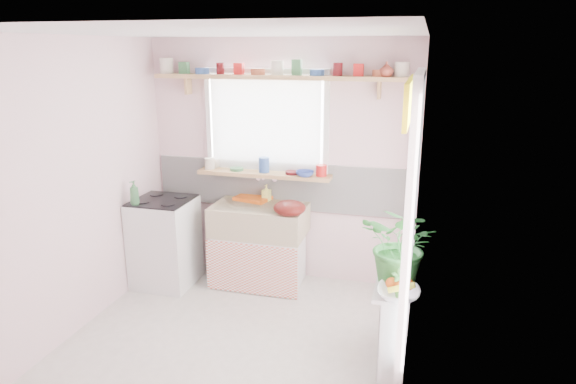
# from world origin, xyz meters

# --- Properties ---
(room) EXTENTS (3.20, 3.20, 3.20)m
(room) POSITION_xyz_m (0.66, 0.86, 1.37)
(room) COLOR silver
(room) RESTS_ON ground
(sink_unit) EXTENTS (0.95, 0.65, 1.11)m
(sink_unit) POSITION_xyz_m (-0.15, 1.29, 0.43)
(sink_unit) COLOR white
(sink_unit) RESTS_ON ground
(cooker) EXTENTS (0.58, 0.58, 0.93)m
(cooker) POSITION_xyz_m (-1.10, 1.05, 0.46)
(cooker) COLOR white
(cooker) RESTS_ON ground
(radiator_ledge) EXTENTS (0.22, 0.95, 0.78)m
(radiator_ledge) POSITION_xyz_m (1.30, 0.20, 0.40)
(radiator_ledge) COLOR white
(radiator_ledge) RESTS_ON ground
(windowsill) EXTENTS (1.40, 0.22, 0.04)m
(windowsill) POSITION_xyz_m (-0.15, 1.48, 1.14)
(windowsill) COLOR tan
(windowsill) RESTS_ON room
(pine_shelf) EXTENTS (2.52, 0.24, 0.04)m
(pine_shelf) POSITION_xyz_m (0.00, 1.47, 2.12)
(pine_shelf) COLOR tan
(pine_shelf) RESTS_ON room
(shelf_crockery) EXTENTS (2.47, 0.11, 0.12)m
(shelf_crockery) POSITION_xyz_m (-0.02, 1.47, 2.19)
(shelf_crockery) COLOR silver
(shelf_crockery) RESTS_ON pine_shelf
(sill_crockery) EXTENTS (1.35, 0.11, 0.12)m
(sill_crockery) POSITION_xyz_m (-0.15, 1.48, 1.22)
(sill_crockery) COLOR silver
(sill_crockery) RESTS_ON windowsill
(dish_tray) EXTENTS (0.41, 0.34, 0.04)m
(dish_tray) POSITION_xyz_m (-0.28, 1.50, 0.87)
(dish_tray) COLOR orange
(dish_tray) RESTS_ON sink_unit
(colander) EXTENTS (0.35, 0.35, 0.14)m
(colander) POSITION_xyz_m (0.22, 1.10, 0.92)
(colander) COLOR #54110E
(colander) RESTS_ON sink_unit
(jade_plant) EXTENTS (0.68, 0.64, 0.60)m
(jade_plant) POSITION_xyz_m (1.33, 0.02, 1.07)
(jade_plant) COLOR #2D722F
(jade_plant) RESTS_ON radiator_ledge
(fruit_bowl) EXTENTS (0.30, 0.30, 0.07)m
(fruit_bowl) POSITION_xyz_m (1.33, -0.20, 0.81)
(fruit_bowl) COLOR white
(fruit_bowl) RESTS_ON radiator_ledge
(herb_pot) EXTENTS (0.12, 0.10, 0.20)m
(herb_pot) POSITION_xyz_m (1.33, -0.20, 0.88)
(herb_pot) COLOR #336528
(herb_pot) RESTS_ON radiator_ledge
(soap_bottle_sink) EXTENTS (0.09, 0.09, 0.17)m
(soap_bottle_sink) POSITION_xyz_m (-0.13, 1.50, 0.94)
(soap_bottle_sink) COLOR #FEFA71
(soap_bottle_sink) RESTS_ON sink_unit
(sill_cup) EXTENTS (0.15, 0.15, 0.10)m
(sill_cup) POSITION_xyz_m (-0.71, 1.54, 1.21)
(sill_cup) COLOR beige
(sill_cup) RESTS_ON windowsill
(sill_bowl) EXTENTS (0.22, 0.22, 0.06)m
(sill_bowl) POSITION_xyz_m (0.30, 1.42, 1.19)
(sill_bowl) COLOR #324AA4
(sill_bowl) RESTS_ON windowsill
(shelf_vase) EXTENTS (0.15, 0.15, 0.14)m
(shelf_vase) POSITION_xyz_m (1.04, 1.43, 2.21)
(shelf_vase) COLOR #A64433
(shelf_vase) RESTS_ON pine_shelf
(cooker_bottle) EXTENTS (0.12, 0.12, 0.24)m
(cooker_bottle) POSITION_xyz_m (-1.27, 0.83, 1.03)
(cooker_bottle) COLOR #397243
(cooker_bottle) RESTS_ON cooker
(fruit) EXTENTS (0.20, 0.14, 0.10)m
(fruit) POSITION_xyz_m (1.34, -0.19, 0.87)
(fruit) COLOR #E25213
(fruit) RESTS_ON fruit_bowl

